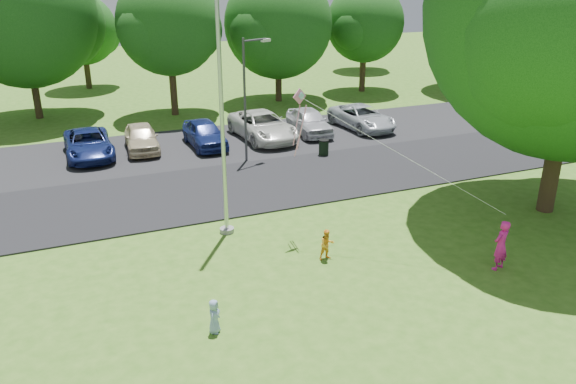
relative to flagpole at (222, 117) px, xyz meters
name	(u,v)px	position (x,y,z in m)	size (l,w,h in m)	color
ground	(388,280)	(3.50, -5.00, -4.17)	(120.00, 120.00, 0.00)	#3A681B
park_road	(278,181)	(3.50, 4.00, -4.14)	(60.00, 6.00, 0.06)	black
parking_strip	(234,142)	(3.50, 10.50, -4.14)	(42.00, 7.00, 0.06)	black
flagpole	(222,117)	(0.00, 0.00, 0.00)	(0.50, 0.50, 10.00)	#B7BABF
street_lamp	(248,89)	(3.34, 7.27, -0.68)	(1.56, 0.74, 5.80)	#3F3F44
trash_can	(324,148)	(6.96, 6.59, -3.75)	(0.52, 0.52, 0.82)	black
tree_row	(214,18)	(5.09, 19.23, 1.55)	(64.35, 11.94, 10.88)	#332316
horizon_trees	(212,27)	(7.56, 28.88, 0.14)	(77.46, 7.20, 7.02)	#332316
parked_cars	(240,129)	(3.88, 10.44, -3.42)	(17.36, 5.38, 1.45)	navy
woman	(501,245)	(7.00, -5.70, -3.36)	(0.59, 0.39, 1.62)	#E51E95
child_yellow	(327,245)	(2.39, -3.11, -3.66)	(0.50, 0.39, 1.02)	#FFA628
child_blue	(214,316)	(-1.97, -5.52, -3.70)	(0.45, 0.30, 0.93)	#84A0CB
kite	(306,114)	(2.47, -1.20, 0.14)	(4.95, 4.90, 3.28)	pink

